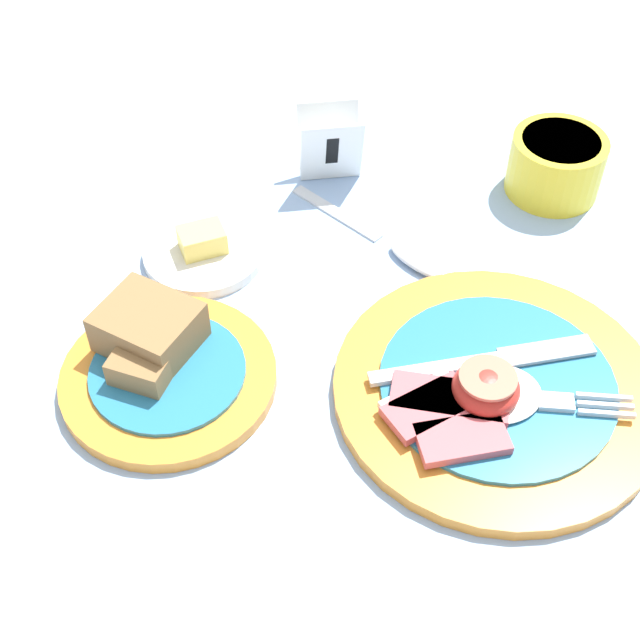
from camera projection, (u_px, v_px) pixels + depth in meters
ground_plane at (426, 417)px, 0.69m from camera, size 3.00×3.00×0.00m
breakfast_plate at (492, 390)px, 0.70m from camera, size 0.26×0.26×0.04m
bread_plate at (162, 362)px, 0.71m from camera, size 0.17×0.17×0.05m
sugar_cup at (556, 163)px, 0.86m from camera, size 0.09×0.09×0.06m
butter_dish at (204, 250)px, 0.81m from camera, size 0.11×0.11×0.03m
number_card at (330, 145)px, 0.87m from camera, size 0.06×0.05×0.07m
teaspoon_by_saucer at (398, 247)px, 0.81m from camera, size 0.13×0.16×0.01m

